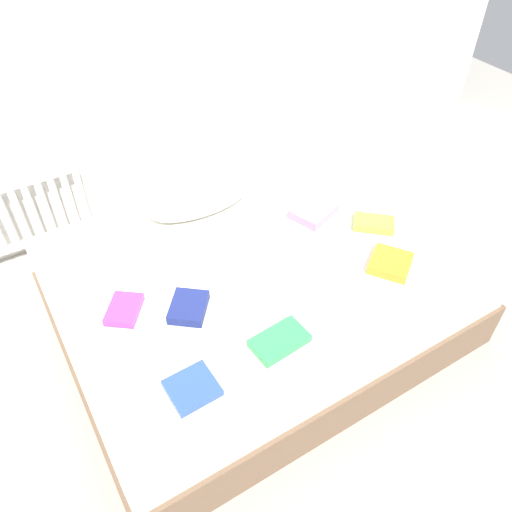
{
  "coord_description": "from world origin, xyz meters",
  "views": [
    {
      "loc": [
        -0.96,
        -1.53,
        2.21
      ],
      "look_at": [
        0.0,
        0.05,
        0.48
      ],
      "focal_mm": 35.36,
      "sensor_mm": 36.0,
      "label": 1
    }
  ],
  "objects_px": {
    "bed": "(261,294)",
    "textbook_blue": "(192,388)",
    "textbook_purple": "(124,309)",
    "radiator": "(26,213)",
    "textbook_pink": "(314,211)",
    "pillow": "(201,199)",
    "textbook_white": "(318,255)",
    "textbook_navy": "(189,307)",
    "textbook_green": "(280,341)",
    "textbook_lime": "(374,224)",
    "textbook_orange": "(391,263)"
  },
  "relations": [
    {
      "from": "pillow",
      "to": "bed",
      "type": "bearing_deg",
      "value": -82.65
    },
    {
      "from": "radiator",
      "to": "pillow",
      "type": "xyz_separation_m",
      "value": [
        0.84,
        -0.68,
        0.22
      ]
    },
    {
      "from": "bed",
      "to": "textbook_white",
      "type": "xyz_separation_m",
      "value": [
        0.24,
        -0.14,
        0.27
      ]
    },
    {
      "from": "textbook_purple",
      "to": "textbook_orange",
      "type": "relative_size",
      "value": 0.93
    },
    {
      "from": "pillow",
      "to": "textbook_purple",
      "type": "distance_m",
      "value": 0.81
    },
    {
      "from": "textbook_purple",
      "to": "textbook_orange",
      "type": "distance_m",
      "value": 1.27
    },
    {
      "from": "textbook_white",
      "to": "textbook_blue",
      "type": "relative_size",
      "value": 1.12
    },
    {
      "from": "bed",
      "to": "textbook_pink",
      "type": "relative_size",
      "value": 8.72
    },
    {
      "from": "radiator",
      "to": "textbook_green",
      "type": "xyz_separation_m",
      "value": [
        0.7,
        -1.68,
        0.17
      ]
    },
    {
      "from": "textbook_green",
      "to": "textbook_white",
      "type": "height_order",
      "value": "textbook_white"
    },
    {
      "from": "bed",
      "to": "textbook_blue",
      "type": "distance_m",
      "value": 0.83
    },
    {
      "from": "textbook_white",
      "to": "textbook_lime",
      "type": "distance_m",
      "value": 0.4
    },
    {
      "from": "radiator",
      "to": "textbook_green",
      "type": "bearing_deg",
      "value": -67.38
    },
    {
      "from": "pillow",
      "to": "textbook_lime",
      "type": "distance_m",
      "value": 0.94
    },
    {
      "from": "textbook_white",
      "to": "textbook_blue",
      "type": "distance_m",
      "value": 0.93
    },
    {
      "from": "pillow",
      "to": "textbook_purple",
      "type": "relative_size",
      "value": 3.32
    },
    {
      "from": "radiator",
      "to": "textbook_purple",
      "type": "height_order",
      "value": "radiator"
    },
    {
      "from": "textbook_green",
      "to": "textbook_orange",
      "type": "bearing_deg",
      "value": 3.98
    },
    {
      "from": "bed",
      "to": "textbook_purple",
      "type": "distance_m",
      "value": 0.75
    },
    {
      "from": "bed",
      "to": "textbook_green",
      "type": "bearing_deg",
      "value": -113.21
    },
    {
      "from": "pillow",
      "to": "textbook_blue",
      "type": "xyz_separation_m",
      "value": [
        -0.55,
        -1.01,
        -0.05
      ]
    },
    {
      "from": "textbook_navy",
      "to": "textbook_orange",
      "type": "xyz_separation_m",
      "value": [
        0.96,
        -0.25,
        -0.0
      ]
    },
    {
      "from": "textbook_navy",
      "to": "textbook_purple",
      "type": "distance_m",
      "value": 0.28
    },
    {
      "from": "textbook_purple",
      "to": "radiator",
      "type": "bearing_deg",
      "value": 47.44
    },
    {
      "from": "textbook_blue",
      "to": "textbook_pink",
      "type": "height_order",
      "value": "textbook_pink"
    },
    {
      "from": "textbook_green",
      "to": "textbook_pink",
      "type": "xyz_separation_m",
      "value": [
        0.63,
        0.63,
        0.01
      ]
    },
    {
      "from": "textbook_navy",
      "to": "textbook_purple",
      "type": "height_order",
      "value": "textbook_navy"
    },
    {
      "from": "pillow",
      "to": "textbook_white",
      "type": "relative_size",
      "value": 2.88
    },
    {
      "from": "radiator",
      "to": "textbook_lime",
      "type": "distance_m",
      "value": 2.02
    },
    {
      "from": "radiator",
      "to": "textbook_navy",
      "type": "relative_size",
      "value": 3.89
    },
    {
      "from": "pillow",
      "to": "textbook_orange",
      "type": "distance_m",
      "value": 1.06
    },
    {
      "from": "radiator",
      "to": "textbook_pink",
      "type": "xyz_separation_m",
      "value": [
        1.33,
        -1.05,
        0.18
      ]
    },
    {
      "from": "textbook_navy",
      "to": "textbook_blue",
      "type": "distance_m",
      "value": 0.41
    },
    {
      "from": "radiator",
      "to": "textbook_green",
      "type": "distance_m",
      "value": 1.83
    },
    {
      "from": "pillow",
      "to": "textbook_green",
      "type": "bearing_deg",
      "value": -97.87
    },
    {
      "from": "textbook_lime",
      "to": "textbook_orange",
      "type": "distance_m",
      "value": 0.3
    },
    {
      "from": "bed",
      "to": "textbook_purple",
      "type": "bearing_deg",
      "value": 178.24
    },
    {
      "from": "textbook_white",
      "to": "textbook_blue",
      "type": "xyz_separation_m",
      "value": [
        -0.86,
        -0.35,
        -0.01
      ]
    },
    {
      "from": "textbook_lime",
      "to": "textbook_green",
      "type": "bearing_deg",
      "value": -112.99
    },
    {
      "from": "textbook_purple",
      "to": "textbook_pink",
      "type": "bearing_deg",
      "value": -45.96
    },
    {
      "from": "textbook_navy",
      "to": "textbook_lime",
      "type": "height_order",
      "value": "textbook_navy"
    },
    {
      "from": "radiator",
      "to": "textbook_orange",
      "type": "bearing_deg",
      "value": -48.02
    },
    {
      "from": "bed",
      "to": "textbook_orange",
      "type": "bearing_deg",
      "value": -36.09
    },
    {
      "from": "bed",
      "to": "textbook_lime",
      "type": "distance_m",
      "value": 0.7
    },
    {
      "from": "textbook_blue",
      "to": "textbook_purple",
      "type": "xyz_separation_m",
      "value": [
        -0.08,
        0.51,
        0.0
      ]
    },
    {
      "from": "textbook_navy",
      "to": "textbook_purple",
      "type": "bearing_deg",
      "value": 99.27
    },
    {
      "from": "textbook_purple",
      "to": "textbook_orange",
      "type": "height_order",
      "value": "textbook_orange"
    },
    {
      "from": "bed",
      "to": "radiator",
      "type": "height_order",
      "value": "radiator"
    },
    {
      "from": "bed",
      "to": "textbook_purple",
      "type": "relative_size",
      "value": 11.13
    },
    {
      "from": "textbook_blue",
      "to": "textbook_purple",
      "type": "relative_size",
      "value": 1.03
    }
  ]
}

